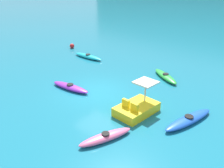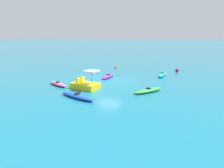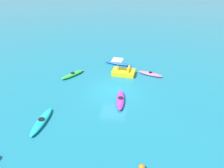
{
  "view_description": "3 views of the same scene",
  "coord_description": "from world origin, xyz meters",
  "px_view_note": "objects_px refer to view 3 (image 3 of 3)",
  "views": [
    {
      "loc": [
        10.02,
        -10.87,
        7.25
      ],
      "look_at": [
        1.11,
        0.19,
        0.8
      ],
      "focal_mm": 40.71,
      "sensor_mm": 36.0,
      "label": 1
    },
    {
      "loc": [
        17.63,
        8.44,
        4.52
      ],
      "look_at": [
        2.68,
        1.6,
        0.45
      ],
      "focal_mm": 30.96,
      "sensor_mm": 36.0,
      "label": 2
    },
    {
      "loc": [
        -14.62,
        -1.97,
        9.21
      ],
      "look_at": [
        0.75,
        0.25,
        0.27
      ],
      "focal_mm": 29.65,
      "sensor_mm": 36.0,
      "label": 3
    }
  ],
  "objects_px": {
    "kayak_blue": "(118,63)",
    "kayak_green": "(73,74)",
    "buoy_orange": "(142,167)",
    "kayak_purple": "(120,100)",
    "kayak_cyan": "(42,121)",
    "kayak_pink": "(150,74)",
    "pedal_boat_yellow": "(123,72)"
  },
  "relations": [
    {
      "from": "kayak_green",
      "to": "pedal_boat_yellow",
      "type": "height_order",
      "value": "pedal_boat_yellow"
    },
    {
      "from": "kayak_green",
      "to": "kayak_blue",
      "type": "distance_m",
      "value": 5.8
    },
    {
      "from": "kayak_blue",
      "to": "kayak_pink",
      "type": "bearing_deg",
      "value": -121.89
    },
    {
      "from": "kayak_pink",
      "to": "kayak_blue",
      "type": "bearing_deg",
      "value": 58.11
    },
    {
      "from": "kayak_green",
      "to": "pedal_boat_yellow",
      "type": "distance_m",
      "value": 5.49
    },
    {
      "from": "kayak_pink",
      "to": "kayak_green",
      "type": "bearing_deg",
      "value": 99.06
    },
    {
      "from": "kayak_pink",
      "to": "buoy_orange",
      "type": "height_order",
      "value": "kayak_pink"
    },
    {
      "from": "kayak_green",
      "to": "pedal_boat_yellow",
      "type": "bearing_deg",
      "value": -78.5
    },
    {
      "from": "buoy_orange",
      "to": "kayak_cyan",
      "type": "bearing_deg",
      "value": 68.85
    },
    {
      "from": "kayak_cyan",
      "to": "pedal_boat_yellow",
      "type": "relative_size",
      "value": 1.21
    },
    {
      "from": "kayak_blue",
      "to": "kayak_green",
      "type": "bearing_deg",
      "value": 129.7
    },
    {
      "from": "kayak_purple",
      "to": "kayak_cyan",
      "type": "bearing_deg",
      "value": 123.32
    },
    {
      "from": "kayak_green",
      "to": "buoy_orange",
      "type": "xyz_separation_m",
      "value": [
        -10.35,
        -7.44,
        0.02
      ]
    },
    {
      "from": "kayak_green",
      "to": "buoy_orange",
      "type": "relative_size",
      "value": 7.7
    },
    {
      "from": "buoy_orange",
      "to": "kayak_pink",
      "type": "bearing_deg",
      "value": -4.21
    },
    {
      "from": "kayak_pink",
      "to": "buoy_orange",
      "type": "bearing_deg",
      "value": 175.79
    },
    {
      "from": "kayak_cyan",
      "to": "pedal_boat_yellow",
      "type": "height_order",
      "value": "pedal_boat_yellow"
    },
    {
      "from": "kayak_blue",
      "to": "kayak_pink",
      "type": "xyz_separation_m",
      "value": [
        -2.38,
        -3.83,
        0.0
      ]
    },
    {
      "from": "kayak_purple",
      "to": "kayak_pink",
      "type": "xyz_separation_m",
      "value": [
        5.33,
        -2.7,
        -0.0
      ]
    },
    {
      "from": "kayak_green",
      "to": "kayak_blue",
      "type": "bearing_deg",
      "value": -50.3
    },
    {
      "from": "kayak_purple",
      "to": "kayak_cyan",
      "type": "xyz_separation_m",
      "value": [
        -3.55,
        5.4,
        -0.0
      ]
    },
    {
      "from": "kayak_blue",
      "to": "kayak_purple",
      "type": "bearing_deg",
      "value": -171.66
    },
    {
      "from": "kayak_purple",
      "to": "kayak_green",
      "type": "bearing_deg",
      "value": 54.42
    },
    {
      "from": "kayak_pink",
      "to": "pedal_boat_yellow",
      "type": "distance_m",
      "value": 2.93
    },
    {
      "from": "kayak_blue",
      "to": "buoy_orange",
      "type": "bearing_deg",
      "value": -168.06
    },
    {
      "from": "kayak_blue",
      "to": "buoy_orange",
      "type": "distance_m",
      "value": 14.37
    },
    {
      "from": "kayak_pink",
      "to": "pedal_boat_yellow",
      "type": "bearing_deg",
      "value": 94.48
    },
    {
      "from": "kayak_cyan",
      "to": "pedal_boat_yellow",
      "type": "distance_m",
      "value": 10.08
    },
    {
      "from": "kayak_purple",
      "to": "buoy_orange",
      "type": "height_order",
      "value": "kayak_purple"
    },
    {
      "from": "kayak_purple",
      "to": "kayak_cyan",
      "type": "height_order",
      "value": "same"
    },
    {
      "from": "kayak_green",
      "to": "kayak_purple",
      "type": "relative_size",
      "value": 0.93
    },
    {
      "from": "pedal_boat_yellow",
      "to": "kayak_pink",
      "type": "bearing_deg",
      "value": -85.52
    }
  ]
}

